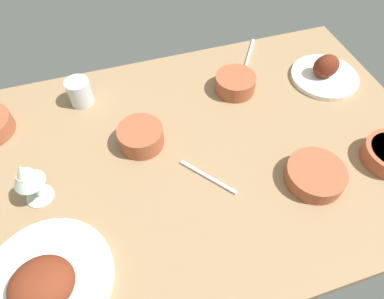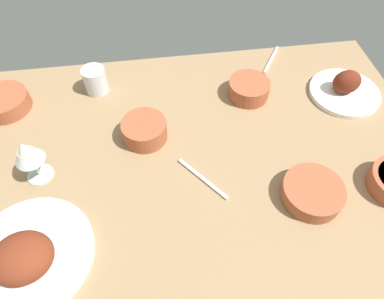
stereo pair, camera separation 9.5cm
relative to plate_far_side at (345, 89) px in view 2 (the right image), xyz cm
name	(u,v)px [view 2 (the right image)]	position (x,y,z in cm)	size (l,w,h in cm)	color
dining_table	(192,158)	(52.87, 17.24, -4.45)	(140.00, 90.00, 4.00)	#937551
plate_far_side	(345,89)	(0.00, 0.00, 0.00)	(22.68, 22.68, 9.24)	white
plate_near_viewer	(27,256)	(94.10, 42.65, 0.55)	(29.37, 29.37, 9.22)	white
bowl_potatoes	(313,192)	(24.24, 35.55, 0.09)	(15.75, 15.75, 4.62)	#A35133
bowl_cream	(144,130)	(65.73, 9.08, 0.82)	(13.07, 13.07, 6.03)	#A35133
bowl_pasta	(4,102)	(108.73, -9.15, 0.32)	(15.24, 15.24, 5.06)	#A35133
bowl_sauce	(249,88)	(31.29, -3.98, 0.60)	(13.21, 13.21, 5.60)	#A35133
wine_glass	(27,154)	(94.95, 18.69, 7.48)	(7.60, 7.60, 14.00)	silver
water_tumbler	(95,80)	(80.32, -13.49, 1.83)	(7.52, 7.52, 8.55)	silver
fork_loose	(271,60)	(18.59, -20.38, -2.05)	(16.15, 0.90, 0.80)	silver
spoon_loose	(203,179)	(51.23, 26.32, -2.05)	(17.81, 0.90, 0.80)	silver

